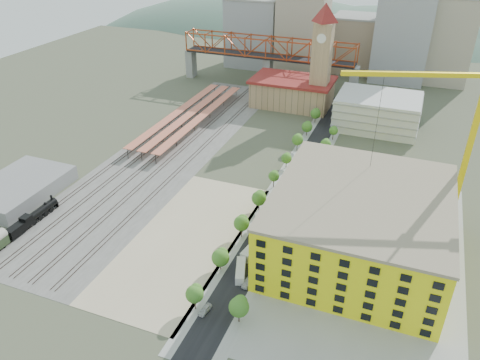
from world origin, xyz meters
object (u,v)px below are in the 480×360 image
at_px(site_trailer_a, 241,271).
at_px(site_trailer_b, 253,249).
at_px(tower_crane, 463,122).
at_px(car_0, 205,310).
at_px(site_trailer_c, 273,214).
at_px(site_trailer_d, 280,203).
at_px(construction_building, 359,224).
at_px(locomotive, 34,217).
at_px(clock_tower, 322,49).

height_order(site_trailer_a, site_trailer_b, site_trailer_b).
height_order(tower_crane, car_0, tower_crane).
relative_size(site_trailer_c, car_0, 2.38).
bearing_deg(tower_crane, site_trailer_d, -169.93).
relative_size(construction_building, locomotive, 2.44).
distance_m(site_trailer_b, car_0, 24.72).
bearing_deg(construction_building, car_0, -129.54).
relative_size(clock_tower, site_trailer_b, 5.45).
height_order(locomotive, site_trailer_b, locomotive).
bearing_deg(site_trailer_a, locomotive, 162.32).
bearing_deg(site_trailer_a, site_trailer_d, 71.74).
xyz_separation_m(locomotive, site_trailer_b, (66.00, 9.94, -0.63)).
relative_size(construction_building, tower_crane, 0.95).
xyz_separation_m(site_trailer_a, site_trailer_d, (0.00, 34.09, 0.17)).
relative_size(site_trailer_b, site_trailer_d, 0.96).
bearing_deg(locomotive, construction_building, 12.58).
xyz_separation_m(site_trailer_d, car_0, (-3.00, -49.35, -0.65)).
xyz_separation_m(clock_tower, site_trailer_b, (8.00, -110.59, -27.39)).
xyz_separation_m(clock_tower, construction_building, (34.00, -99.99, -19.29)).
xyz_separation_m(site_trailer_b, site_trailer_c, (0.00, 18.12, 0.05)).
xyz_separation_m(locomotive, site_trailer_a, (66.00, 0.66, -0.75)).
xyz_separation_m(site_trailer_a, site_trailer_c, (0.00, 27.40, 0.17)).
bearing_deg(clock_tower, site_trailer_a, -86.18).
bearing_deg(site_trailer_c, construction_building, -23.58).
xyz_separation_m(construction_building, site_trailer_d, (-26.00, 14.22, -8.05)).
height_order(tower_crane, site_trailer_d, tower_crane).
xyz_separation_m(site_trailer_a, site_trailer_b, (0.00, 9.28, 0.12)).
distance_m(site_trailer_d, car_0, 49.44).
xyz_separation_m(tower_crane, site_trailer_d, (-46.70, -8.29, -31.49)).
bearing_deg(construction_building, site_trailer_d, 151.32).
relative_size(site_trailer_c, site_trailer_d, 1.00).
relative_size(construction_building, car_0, 12.13).
xyz_separation_m(clock_tower, locomotive, (-58.00, -120.52, -26.76)).
bearing_deg(site_trailer_b, site_trailer_c, 100.07).
bearing_deg(site_trailer_b, tower_crane, 45.40).
relative_size(clock_tower, locomotive, 2.51).
height_order(site_trailer_c, car_0, site_trailer_c).
relative_size(clock_tower, construction_building, 1.03).
xyz_separation_m(site_trailer_b, site_trailer_d, (0.00, 24.81, 0.05)).
distance_m(site_trailer_a, site_trailer_d, 34.09).
xyz_separation_m(construction_building, car_0, (-29.00, -35.12, -8.70)).
relative_size(tower_crane, site_trailer_b, 5.58).
bearing_deg(site_trailer_d, locomotive, -139.84).
height_order(clock_tower, tower_crane, tower_crane).
height_order(tower_crane, site_trailer_b, tower_crane).
height_order(locomotive, site_trailer_c, locomotive).
relative_size(locomotive, site_trailer_d, 2.09).
bearing_deg(locomotive, site_trailer_a, 0.57).
bearing_deg(site_trailer_d, tower_crane, 22.47).
height_order(clock_tower, locomotive, clock_tower).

